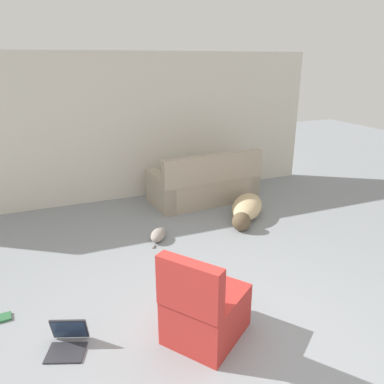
{
  "coord_description": "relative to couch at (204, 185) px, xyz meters",
  "views": [
    {
      "loc": [
        -1.2,
        -2.14,
        2.34
      ],
      "look_at": [
        0.53,
        2.05,
        0.72
      ],
      "focal_mm": 35.0,
      "sensor_mm": 36.0,
      "label": 1
    }
  ],
  "objects": [
    {
      "name": "dog",
      "position": [
        0.3,
        -0.94,
        -0.13
      ],
      "size": [
        1.01,
        1.2,
        0.31
      ],
      "rotation": [
        0.0,
        0.0,
        4.04
      ],
      "color": "tan",
      "rests_on": "ground_plane"
    },
    {
      "name": "wall_back",
      "position": [
        -1.33,
        0.68,
        0.95
      ],
      "size": [
        7.35,
        0.06,
        2.47
      ],
      "color": "beige",
      "rests_on": "ground_plane"
    },
    {
      "name": "book_green",
      "position": [
        -3.08,
        -2.17,
        -0.27
      ],
      "size": [
        0.17,
        0.14,
        0.02
      ],
      "rotation": [
        0.0,
        0.0,
        0.07
      ],
      "color": "#2D663D",
      "rests_on": "ground_plane"
    },
    {
      "name": "couch",
      "position": [
        0.0,
        0.0,
        0.0
      ],
      "size": [
        1.85,
        1.01,
        0.89
      ],
      "rotation": [
        0.0,
        0.0,
        3.21
      ],
      "color": "tan",
      "rests_on": "ground_plane"
    },
    {
      "name": "side_chair",
      "position": [
        -1.4,
        -3.12,
        0.0
      ],
      "size": [
        0.88,
        0.86,
        0.87
      ],
      "rotation": [
        0.0,
        0.0,
        2.2
      ],
      "color": "#B72D28",
      "rests_on": "ground_plane"
    },
    {
      "name": "ground_plane",
      "position": [
        -1.33,
        -3.44,
        -0.28
      ],
      "size": [
        20.0,
        20.0,
        0.0
      ],
      "primitive_type": "plane",
      "color": "gray"
    },
    {
      "name": "cat",
      "position": [
        -1.2,
        -1.14,
        -0.21
      ],
      "size": [
        0.34,
        0.45,
        0.15
      ],
      "rotation": [
        0.0,
        0.0,
        1.0
      ],
      "color": "gray",
      "rests_on": "ground_plane"
    },
    {
      "name": "laptop_open",
      "position": [
        -2.52,
        -2.78,
        -0.2
      ],
      "size": [
        0.4,
        0.4,
        0.25
      ],
      "rotation": [
        0.0,
        0.0,
        -0.36
      ],
      "color": "#2D2D33",
      "rests_on": "ground_plane"
    }
  ]
}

